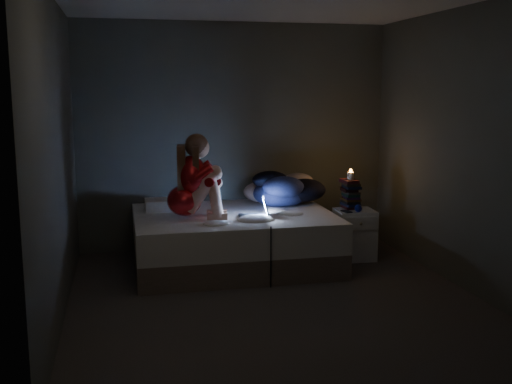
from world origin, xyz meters
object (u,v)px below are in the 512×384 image
object	(u,v)px
nightstand	(354,234)
phone	(347,212)
bed	(234,239)
laptop	(253,207)
woman	(184,176)
candle	(351,174)

from	to	relation	value
nightstand	phone	xyz separation A→B (m)	(-0.13, -0.09, 0.28)
bed	laptop	xyz separation A→B (m)	(0.16, -0.22, 0.39)
woman	laptop	bearing A→B (deg)	0.06
candle	phone	xyz separation A→B (m)	(-0.10, -0.18, -0.37)
laptop	phone	size ratio (longest dim) A/B	2.15
laptop	candle	xyz separation A→B (m)	(1.15, 0.28, 0.26)
bed	woman	bearing A→B (deg)	-165.84
woman	phone	size ratio (longest dim) A/B	6.11
bed	nightstand	bearing A→B (deg)	-1.33
laptop	nightstand	distance (m)	1.26
woman	laptop	xyz separation A→B (m)	(0.69, -0.09, -0.32)
phone	nightstand	bearing A→B (deg)	22.98
laptop	nightstand	bearing A→B (deg)	17.86
nightstand	laptop	bearing A→B (deg)	-167.88
woman	candle	bearing A→B (deg)	13.08
woman	bed	bearing A→B (deg)	21.27
laptop	phone	world-z (taller)	laptop
bed	woman	xyz separation A→B (m)	(-0.53, -0.13, 0.71)
bed	nightstand	world-z (taller)	bed
woman	nightstand	xyz separation A→B (m)	(1.87, 0.10, -0.72)
nightstand	bed	bearing A→B (deg)	-178.22
candle	phone	bearing A→B (deg)	-119.22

